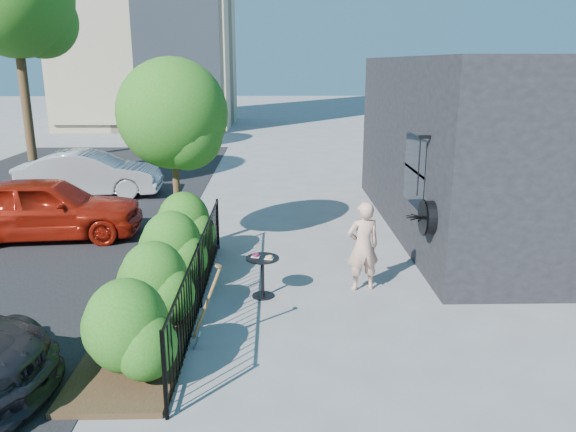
{
  "coord_description": "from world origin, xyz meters",
  "views": [
    {
      "loc": [
        -0.26,
        -8.51,
        3.88
      ],
      "look_at": [
        -0.04,
        1.24,
        1.2
      ],
      "focal_mm": 35.0,
      "sensor_mm": 36.0,
      "label": 1
    }
  ],
  "objects_px": {
    "woman": "(363,246)",
    "car_silver": "(90,174)",
    "cafe_table": "(263,270)",
    "patio_tree": "(176,121)",
    "car_red": "(46,208)",
    "street_tree_far": "(15,6)",
    "shovel": "(205,311)"
  },
  "relations": [
    {
      "from": "woman",
      "to": "patio_tree",
      "type": "bearing_deg",
      "value": -41.89
    },
    {
      "from": "cafe_table",
      "to": "shovel",
      "type": "relative_size",
      "value": 0.6
    },
    {
      "from": "woman",
      "to": "car_silver",
      "type": "distance_m",
      "value": 10.15
    },
    {
      "from": "patio_tree",
      "to": "shovel",
      "type": "bearing_deg",
      "value": -76.54
    },
    {
      "from": "woman",
      "to": "car_silver",
      "type": "bearing_deg",
      "value": -57.44
    },
    {
      "from": "cafe_table",
      "to": "woman",
      "type": "height_order",
      "value": "woman"
    },
    {
      "from": "shovel",
      "to": "car_red",
      "type": "distance_m",
      "value": 6.67
    },
    {
      "from": "patio_tree",
      "to": "shovel",
      "type": "relative_size",
      "value": 3.11
    },
    {
      "from": "street_tree_far",
      "to": "car_red",
      "type": "distance_m",
      "value": 12.23
    },
    {
      "from": "shovel",
      "to": "cafe_table",
      "type": "bearing_deg",
      "value": 66.56
    },
    {
      "from": "car_red",
      "to": "car_silver",
      "type": "xyz_separation_m",
      "value": [
        -0.35,
        4.17,
        -0.04
      ]
    },
    {
      "from": "cafe_table",
      "to": "car_silver",
      "type": "relative_size",
      "value": 0.18
    },
    {
      "from": "cafe_table",
      "to": "street_tree_far",
      "type": "bearing_deg",
      "value": 124.88
    },
    {
      "from": "patio_tree",
      "to": "woman",
      "type": "height_order",
      "value": "patio_tree"
    },
    {
      "from": "patio_tree",
      "to": "car_red",
      "type": "distance_m",
      "value": 3.95
    },
    {
      "from": "street_tree_far",
      "to": "woman",
      "type": "bearing_deg",
      "value": -49.86
    },
    {
      "from": "patio_tree",
      "to": "woman",
      "type": "relative_size",
      "value": 2.48
    },
    {
      "from": "street_tree_far",
      "to": "car_red",
      "type": "relative_size",
      "value": 1.98
    },
    {
      "from": "cafe_table",
      "to": "car_silver",
      "type": "height_order",
      "value": "car_silver"
    },
    {
      "from": "woman",
      "to": "shovel",
      "type": "xyz_separation_m",
      "value": [
        -2.5,
        -2.05,
        -0.24
      ]
    },
    {
      "from": "street_tree_far",
      "to": "car_silver",
      "type": "height_order",
      "value": "street_tree_far"
    },
    {
      "from": "shovel",
      "to": "woman",
      "type": "bearing_deg",
      "value": 39.29
    },
    {
      "from": "woman",
      "to": "car_red",
      "type": "distance_m",
      "value": 7.39
    },
    {
      "from": "woman",
      "to": "car_silver",
      "type": "xyz_separation_m",
      "value": [
        -7.03,
        7.32,
        -0.12
      ]
    },
    {
      "from": "car_red",
      "to": "cafe_table",
      "type": "bearing_deg",
      "value": -130.04
    },
    {
      "from": "car_red",
      "to": "street_tree_far",
      "type": "bearing_deg",
      "value": 18.77
    },
    {
      "from": "shovel",
      "to": "car_silver",
      "type": "relative_size",
      "value": 0.31
    },
    {
      "from": "street_tree_far",
      "to": "woman",
      "type": "distance_m",
      "value": 18.09
    },
    {
      "from": "cafe_table",
      "to": "shovel",
      "type": "distance_m",
      "value": 1.92
    },
    {
      "from": "cafe_table",
      "to": "woman",
      "type": "relative_size",
      "value": 0.47
    },
    {
      "from": "street_tree_far",
      "to": "cafe_table",
      "type": "xyz_separation_m",
      "value": [
        9.45,
        -13.55,
        -5.43
      ]
    },
    {
      "from": "cafe_table",
      "to": "car_silver",
      "type": "distance_m",
      "value": 9.27
    }
  ]
}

